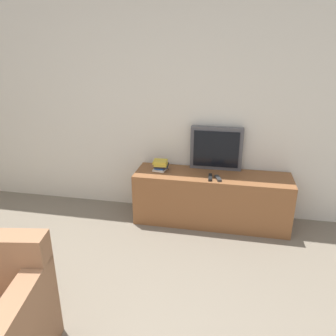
# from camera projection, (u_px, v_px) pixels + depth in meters

# --- Properties ---
(wall_back) EXTENTS (9.00, 0.06, 2.60)m
(wall_back) POSITION_uv_depth(u_px,v_px,m) (147.00, 102.00, 3.75)
(wall_back) COLOR silver
(wall_back) RESTS_ON ground_plane
(tv_stand) EXTENTS (1.71, 0.48, 0.58)m
(tv_stand) POSITION_uv_depth(u_px,v_px,m) (211.00, 198.00, 3.70)
(tv_stand) COLOR brown
(tv_stand) RESTS_ON ground_plane
(television) EXTENTS (0.58, 0.09, 0.49)m
(television) POSITION_uv_depth(u_px,v_px,m) (216.00, 148.00, 3.68)
(television) COLOR #4C4C51
(television) RESTS_ON tv_stand
(book_stack) EXTENTS (0.18, 0.19, 0.11)m
(book_stack) POSITION_uv_depth(u_px,v_px,m) (161.00, 165.00, 3.72)
(book_stack) COLOR silver
(book_stack) RESTS_ON tv_stand
(remote_on_stand) EXTENTS (0.05, 0.18, 0.02)m
(remote_on_stand) POSITION_uv_depth(u_px,v_px,m) (210.00, 177.00, 3.49)
(remote_on_stand) COLOR black
(remote_on_stand) RESTS_ON tv_stand
(remote_secondary) EXTENTS (0.08, 0.15, 0.02)m
(remote_secondary) POSITION_uv_depth(u_px,v_px,m) (218.00, 178.00, 3.46)
(remote_secondary) COLOR #2D2D2D
(remote_secondary) RESTS_ON tv_stand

